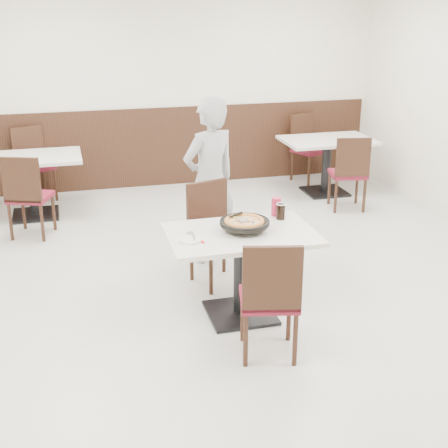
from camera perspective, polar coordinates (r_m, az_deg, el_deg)
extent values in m
plane|color=#ABABA7|center=(5.83, 0.78, -5.81)|extent=(7.00, 7.00, 0.00)
cube|color=beige|center=(8.74, -5.43, 12.52)|extent=(6.00, 0.04, 2.80)
cube|color=black|center=(8.88, -5.23, 7.06)|extent=(5.90, 0.03, 1.10)
cylinder|color=black|center=(5.15, 2.22, -0.15)|extent=(0.14, 0.14, 0.04)
cylinder|color=black|center=(5.08, 1.90, -0.17)|extent=(0.36, 0.36, 0.01)
cylinder|color=orange|center=(5.08, 1.87, 0.07)|extent=(0.34, 0.34, 0.02)
cube|color=silver|center=(5.07, 1.70, 0.41)|extent=(0.09, 0.10, 0.00)
cube|color=silver|center=(4.88, -3.08, -1.57)|extent=(0.18, 0.18, 0.00)
cylinder|color=silver|center=(4.88, -3.10, -1.46)|extent=(0.19, 0.19, 0.01)
cube|color=silver|center=(4.92, -2.78, -1.15)|extent=(0.03, 0.15, 0.00)
cylinder|color=black|center=(5.36, 5.21, 1.12)|extent=(0.08, 0.08, 0.13)
cylinder|color=#AF1B3C|center=(5.44, 4.79, 1.60)|extent=(0.09, 0.09, 0.16)
imported|color=#B4B5B8|center=(6.17, -1.31, 3.96)|extent=(0.71, 0.61, 1.66)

